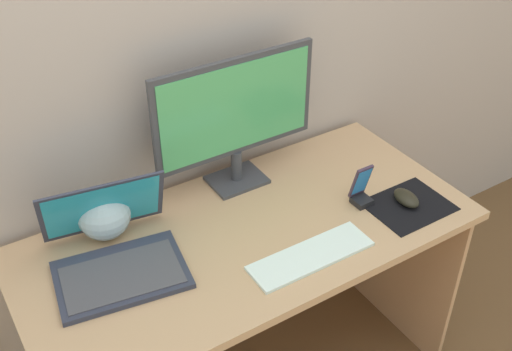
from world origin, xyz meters
TOP-DOWN VIEW (x-y plane):
  - wall_back at (0.00, 0.37)m, footprint 6.00×0.04m
  - desk at (0.00, 0.00)m, footprint 1.37×0.64m
  - monitor at (0.10, 0.24)m, footprint 0.55×0.14m
  - laptop at (-0.38, 0.08)m, footprint 0.40×0.38m
  - fishbowl at (-0.36, 0.21)m, footprint 0.16×0.16m
  - keyboard_external at (0.09, -0.19)m, footprint 0.37×0.12m
  - mousepad at (0.49, -0.16)m, footprint 0.25×0.20m
  - mouse at (0.49, -0.15)m, footprint 0.07×0.10m
  - phone_in_dock at (0.37, -0.07)m, footprint 0.06×0.06m

SIDE VIEW (x-z plane):
  - desk at x=0.00m, z-range 0.21..0.94m
  - mousepad at x=0.49m, z-range 0.73..0.73m
  - keyboard_external at x=0.09m, z-range 0.73..0.74m
  - mouse at x=0.49m, z-range 0.73..0.77m
  - laptop at x=-0.38m, z-range 0.66..0.89m
  - phone_in_dock at x=0.37m, z-range 0.71..0.84m
  - fishbowl at x=-0.36m, z-range 0.72..0.88m
  - monitor at x=0.10m, z-range 0.76..1.20m
  - wall_back at x=0.00m, z-range 0.00..2.50m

